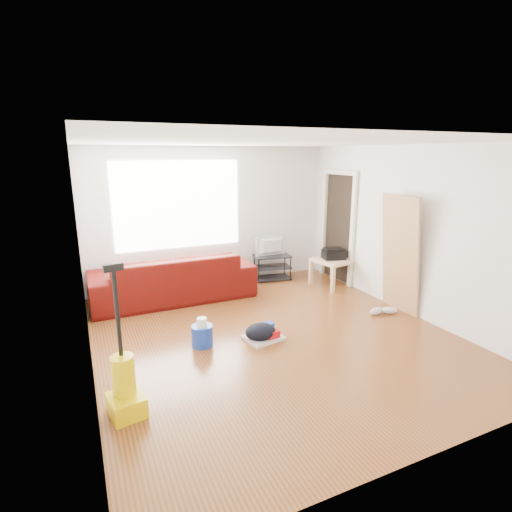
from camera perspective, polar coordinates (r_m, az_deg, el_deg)
name	(u,v)px	position (r m, az deg, el deg)	size (l,w,h in m)	color
room	(274,242)	(5.22, 2.53, 2.07)	(4.51, 5.01, 2.51)	#5C3611
sofa	(174,298)	(6.90, -11.59, -5.95)	(2.64, 1.03, 0.77)	#330D08
tv_stand	(272,267)	(7.71, 2.33, -1.58)	(0.74, 0.50, 0.47)	black
tv	(272,246)	(7.60, 2.36, 1.40)	(0.63, 0.08, 0.36)	black
side_table	(333,263)	(7.43, 10.96, -1.00)	(0.73, 0.73, 0.51)	tan
printer	(334,254)	(7.38, 11.02, 0.33)	(0.44, 0.37, 0.20)	black
bucket	(203,345)	(5.25, -7.65, -12.54)	(0.27, 0.27, 0.27)	#1536A6
toilet_paper	(202,332)	(5.14, -7.69, -10.75)	(0.13, 0.13, 0.12)	white
cleaning_tray	(264,335)	(5.36, 1.16, -11.19)	(0.52, 0.45, 0.17)	beige
backpack	(261,340)	(5.35, 0.65, -11.85)	(0.40, 0.32, 0.22)	black
sneakers	(383,311)	(6.41, 17.64, -7.45)	(0.48, 0.24, 0.11)	silver
vacuum	(125,387)	(4.08, -18.24, -17.40)	(0.36, 0.39, 1.44)	#E2C300
door_panel	(395,310)	(6.63, 19.25, -7.35)	(0.04, 0.72, 1.80)	#A78154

